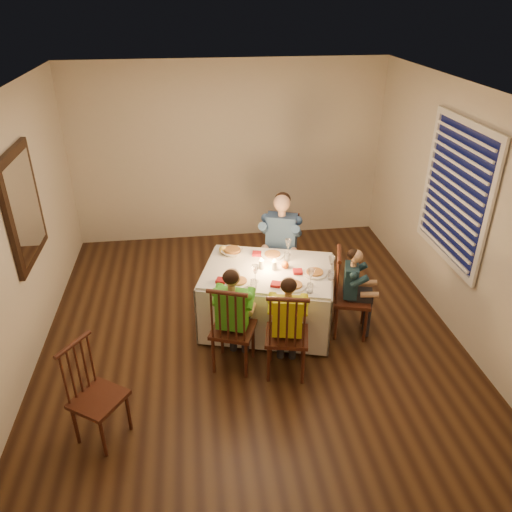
{
  "coord_description": "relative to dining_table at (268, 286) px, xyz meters",
  "views": [
    {
      "loc": [
        -0.53,
        -4.54,
        3.42
      ],
      "look_at": [
        0.09,
        0.15,
        0.86
      ],
      "focal_mm": 35.0,
      "sensor_mm": 36.0,
      "label": 1
    }
  ],
  "objects": [
    {
      "name": "ground",
      "position": [
        -0.22,
        -0.08,
        -0.52
      ],
      "size": [
        5.0,
        5.0,
        0.0
      ],
      "primitive_type": "plane",
      "color": "black",
      "rests_on": "ground"
    },
    {
      "name": "wall_left",
      "position": [
        -2.47,
        -0.08,
        0.78
      ],
      "size": [
        0.02,
        5.0,
        2.6
      ],
      "primitive_type": "cube",
      "color": "beige",
      "rests_on": "ground"
    },
    {
      "name": "wall_right",
      "position": [
        2.03,
        -0.08,
        0.78
      ],
      "size": [
        0.02,
        5.0,
        2.6
      ],
      "primitive_type": "cube",
      "color": "beige",
      "rests_on": "ground"
    },
    {
      "name": "wall_back",
      "position": [
        -0.22,
        2.42,
        0.78
      ],
      "size": [
        4.5,
        0.02,
        2.6
      ],
      "primitive_type": "cube",
      "color": "beige",
      "rests_on": "ground"
    },
    {
      "name": "ceiling",
      "position": [
        -0.22,
        -0.08,
        2.08
      ],
      "size": [
        5.0,
        5.0,
        0.0
      ],
      "primitive_type": "plane",
      "color": "white",
      "rests_on": "wall_back"
    },
    {
      "name": "dining_table",
      "position": [
        0.0,
        0.0,
        0.0
      ],
      "size": [
        1.63,
        1.36,
        0.7
      ],
      "rotation": [
        0.0,
        0.0,
        -0.28
      ],
      "color": "silver",
      "rests_on": "ground"
    },
    {
      "name": "chair_adult",
      "position": [
        0.27,
        0.75,
        -0.52
      ],
      "size": [
        0.52,
        0.5,
        1.0
      ],
      "primitive_type": null,
      "rotation": [
        0.0,
        0.0,
        -0.34
      ],
      "color": "#33140E",
      "rests_on": "ground"
    },
    {
      "name": "chair_near_left",
      "position": [
        -0.45,
        -0.64,
        -0.52
      ],
      "size": [
        0.52,
        0.51,
        1.0
      ],
      "primitive_type": null,
      "rotation": [
        0.0,
        0.0,
        2.79
      ],
      "color": "#33140E",
      "rests_on": "ground"
    },
    {
      "name": "chair_near_right",
      "position": [
        0.06,
        -0.81,
        -0.52
      ],
      "size": [
        0.48,
        0.47,
        1.0
      ],
      "primitive_type": null,
      "rotation": [
        0.0,
        0.0,
        2.93
      ],
      "color": "#33140E",
      "rests_on": "ground"
    },
    {
      "name": "chair_end",
      "position": [
        0.89,
        -0.25,
        -0.52
      ],
      "size": [
        0.48,
        0.5,
        1.0
      ],
      "primitive_type": null,
      "rotation": [
        0.0,
        0.0,
        1.3
      ],
      "color": "#33140E",
      "rests_on": "ground"
    },
    {
      "name": "chair_extra",
      "position": [
        -1.63,
        -1.42,
        -0.52
      ],
      "size": [
        0.53,
        0.53,
        0.95
      ],
      "primitive_type": null,
      "rotation": [
        0.0,
        0.0,
        0.97
      ],
      "color": "#33140E",
      "rests_on": "ground"
    },
    {
      "name": "adult",
      "position": [
        0.27,
        0.75,
        -0.52
      ],
      "size": [
        0.6,
        0.58,
        1.3
      ],
      "primitive_type": null,
      "rotation": [
        0.0,
        0.0,
        -0.34
      ],
      "color": "#314D7C",
      "rests_on": "ground"
    },
    {
      "name": "child_green",
      "position": [
        -0.45,
        -0.64,
        -0.52
      ],
      "size": [
        0.49,
        0.47,
        1.13
      ],
      "primitive_type": null,
      "rotation": [
        0.0,
        0.0,
        2.79
      ],
      "color": "green",
      "rests_on": "ground"
    },
    {
      "name": "child_yellow",
      "position": [
        0.06,
        -0.81,
        -0.52
      ],
      "size": [
        0.44,
        0.41,
        1.1
      ],
      "primitive_type": null,
      "rotation": [
        0.0,
        0.0,
        2.93
      ],
      "color": "yellow",
      "rests_on": "ground"
    },
    {
      "name": "child_teal",
      "position": [
        0.89,
        -0.25,
        -0.52
      ],
      "size": [
        0.38,
        0.4,
        1.04
      ],
      "primitive_type": null,
      "rotation": [
        0.0,
        0.0,
        1.3
      ],
      "color": "#1A3542",
      "rests_on": "ground"
    },
    {
      "name": "setting_adult",
      "position": [
        0.09,
        0.29,
        0.22
      ],
      "size": [
        0.32,
        0.32,
        0.02
      ],
      "primitive_type": "cylinder",
      "rotation": [
        0.0,
        0.0,
        -0.28
      ],
      "color": "white",
      "rests_on": "dining_table"
    },
    {
      "name": "setting_green",
      "position": [
        -0.35,
        -0.24,
        0.22
      ],
      "size": [
        0.32,
        0.32,
        0.02
      ],
      "primitive_type": "cylinder",
      "rotation": [
        0.0,
        0.0,
        -0.28
      ],
      "color": "white",
      "rests_on": "dining_table"
    },
    {
      "name": "setting_yellow",
      "position": [
        0.2,
        -0.39,
        0.22
      ],
      "size": [
        0.32,
        0.32,
        0.02
      ],
      "primitive_type": "cylinder",
      "rotation": [
        0.0,
        0.0,
        -0.28
      ],
      "color": "white",
      "rests_on": "dining_table"
    },
    {
      "name": "setting_teal",
      "position": [
        0.47,
        -0.17,
        0.22
      ],
      "size": [
        0.32,
        0.32,
        0.02
      ],
      "primitive_type": "cylinder",
      "rotation": [
        0.0,
        0.0,
        -0.28
      ],
      "color": "white",
      "rests_on": "dining_table"
    },
    {
      "name": "candle_left",
      "position": [
        -0.07,
        0.02,
        0.26
      ],
      "size": [
        0.06,
        0.06,
        0.1
      ],
      "primitive_type": "cylinder",
      "color": "white",
      "rests_on": "dining_table"
    },
    {
      "name": "candle_right",
      "position": [
        0.06,
        -0.02,
        0.26
      ],
      "size": [
        0.06,
        0.06,
        0.1
      ],
      "primitive_type": "cylinder",
      "color": "white",
      "rests_on": "dining_table"
    },
    {
      "name": "squash",
      "position": [
        -0.46,
        0.44,
        0.26
      ],
      "size": [
        0.09,
        0.09,
        0.09
      ],
      "primitive_type": "sphere",
      "color": "yellow",
      "rests_on": "dining_table"
    },
    {
      "name": "orange_fruit",
      "position": [
        0.18,
        -0.0,
        0.25
      ],
      "size": [
        0.08,
        0.08,
        0.08
      ],
      "primitive_type": "sphere",
      "color": "orange",
      "rests_on": "dining_table"
    },
    {
      "name": "serving_bowl",
      "position": [
        -0.35,
        0.39,
        0.24
      ],
      "size": [
        0.32,
        0.32,
        0.06
      ],
      "primitive_type": "imported",
      "rotation": [
        0.0,
        0.0,
        -0.5
      ],
      "color": "white",
      "rests_on": "dining_table"
    },
    {
      "name": "wall_mirror",
      "position": [
        -2.43,
        0.22,
        0.98
      ],
      "size": [
        0.06,
        0.95,
        1.15
      ],
      "color": "black",
      "rests_on": "wall_left"
    },
    {
      "name": "window_blinds",
      "position": [
        1.99,
        0.02,
        0.98
      ],
      "size": [
        0.07,
        1.34,
        1.54
      ],
      "color": "#0C1033",
      "rests_on": "wall_right"
    }
  ]
}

